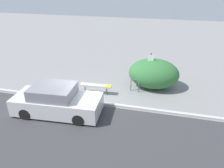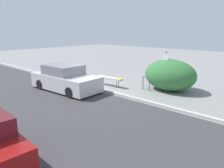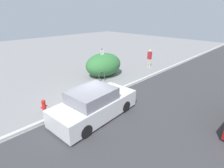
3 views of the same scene
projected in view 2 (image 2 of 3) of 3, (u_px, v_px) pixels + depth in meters
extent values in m
plane|color=gray|center=(92.00, 88.00, 13.55)|extent=(60.00, 60.00, 0.00)
cube|color=#38383A|center=(8.00, 110.00, 9.90)|extent=(60.00, 10.00, 0.01)
cube|color=#B7B7B2|center=(92.00, 87.00, 13.53)|extent=(60.00, 0.20, 0.13)
cylinder|color=#515156|center=(101.00, 81.00, 14.43)|extent=(0.04, 0.04, 0.48)
cylinder|color=#515156|center=(117.00, 84.00, 13.58)|extent=(0.04, 0.04, 0.48)
cylinder|color=#515156|center=(103.00, 81.00, 14.57)|extent=(0.04, 0.04, 0.48)
cylinder|color=#515156|center=(119.00, 84.00, 13.72)|extent=(0.04, 0.04, 0.48)
cube|color=#B2B2AD|center=(110.00, 78.00, 14.00)|extent=(1.93, 0.42, 0.11)
cube|color=yellow|center=(119.00, 79.00, 13.50)|extent=(0.37, 0.35, 0.01)
cylinder|color=#515156|center=(143.00, 83.00, 13.33)|extent=(0.05, 0.05, 0.80)
cylinder|color=#515156|center=(149.00, 84.00, 12.96)|extent=(0.05, 0.05, 0.80)
cylinder|color=#515156|center=(146.00, 77.00, 13.05)|extent=(0.55, 0.11, 0.05)
cylinder|color=black|center=(165.00, 71.00, 13.00)|extent=(0.06, 0.06, 2.30)
cube|color=white|center=(166.00, 57.00, 12.77)|extent=(0.36, 0.02, 0.46)
cylinder|color=red|center=(77.00, 76.00, 15.72)|extent=(0.20, 0.20, 0.60)
sphere|color=red|center=(77.00, 71.00, 15.63)|extent=(0.22, 0.22, 0.22)
cylinder|color=red|center=(76.00, 75.00, 15.80)|extent=(0.08, 0.07, 0.07)
cylinder|color=red|center=(78.00, 76.00, 15.61)|extent=(0.08, 0.07, 0.07)
ellipsoid|color=#337038|center=(170.00, 75.00, 12.98)|extent=(3.16, 2.39, 1.86)
cylinder|color=black|center=(93.00, 86.00, 12.92)|extent=(0.61, 0.22, 0.60)
cylinder|color=black|center=(70.00, 92.00, 11.61)|extent=(0.61, 0.22, 0.60)
cylinder|color=black|center=(63.00, 80.00, 14.61)|extent=(0.61, 0.22, 0.60)
cylinder|color=black|center=(40.00, 85.00, 13.30)|extent=(0.61, 0.22, 0.60)
cube|color=silver|center=(66.00, 82.00, 13.05)|extent=(4.56, 2.17, 0.85)
cube|color=gray|center=(63.00, 70.00, 12.99)|extent=(2.24, 1.83, 0.59)
cylinder|color=black|center=(24.00, 158.00, 5.68)|extent=(0.61, 0.20, 0.60)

